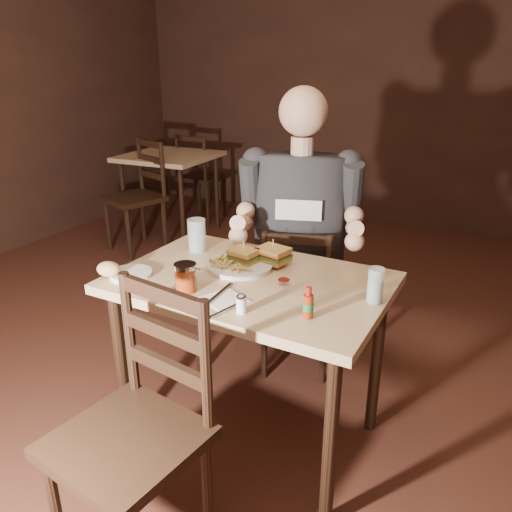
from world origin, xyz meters
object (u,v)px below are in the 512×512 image
at_px(chair_near, 126,441).
at_px(side_plate, 131,275).
at_px(bg_chair_near, 134,198).
at_px(bg_table, 170,164).
at_px(main_table, 250,299).
at_px(bg_chair_far, 202,177).
at_px(hot_sauce, 308,303).
at_px(diner, 300,201).
at_px(glass_right, 376,285).
at_px(syrup_dispenser, 186,277).
at_px(glass_left, 197,235).
at_px(dinner_plate, 240,266).
at_px(chair_far, 297,297).

distance_m(chair_near, side_plate, 0.69).
height_order(chair_near, bg_chair_near, bg_chair_near).
relative_size(bg_table, side_plate, 4.93).
xyz_separation_m(main_table, bg_chair_far, (-2.01, 2.75, -0.23)).
distance_m(main_table, hot_sauce, 0.41).
height_order(diner, glass_right, diner).
relative_size(hot_sauce, syrup_dispenser, 1.04).
xyz_separation_m(bg_chair_far, side_plate, (1.56, -2.95, 0.33)).
bearing_deg(diner, glass_left, -150.16).
relative_size(bg_chair_near, syrup_dispenser, 8.68).
height_order(chair_near, glass_left, chair_near).
bearing_deg(bg_table, syrup_dispenser, -52.57).
height_order(hot_sauce, syrup_dispenser, hot_sauce).
height_order(chair_near, hot_sauce, chair_near).
relative_size(glass_right, syrup_dispenser, 1.21).
bearing_deg(bg_chair_near, diner, -9.48).
height_order(main_table, chair_near, chair_near).
distance_m(bg_table, syrup_dispenser, 3.04).
height_order(bg_chair_far, syrup_dispenser, bg_chair_far).
height_order(dinner_plate, hot_sauce, hot_sauce).
xyz_separation_m(bg_chair_far, hot_sauce, (2.34, -2.95, 0.38)).
bearing_deg(bg_chair_near, bg_table, 109.29).
height_order(bg_table, bg_chair_far, bg_chair_far).
relative_size(chair_far, bg_chair_far, 0.93).
distance_m(chair_near, bg_chair_near, 3.04).
xyz_separation_m(bg_table, chair_near, (1.93, -2.90, -0.21)).
bearing_deg(bg_chair_near, glass_left, -22.65).
xyz_separation_m(bg_chair_near, side_plate, (1.56, -1.85, 0.30)).
relative_size(glass_left, hot_sauce, 1.32).
distance_m(bg_chair_near, glass_right, 3.02).
bearing_deg(side_plate, bg_table, 123.11).
bearing_deg(dinner_plate, chair_far, 84.26).
bearing_deg(side_plate, bg_chair_far, 117.95).
distance_m(bg_table, hot_sauce, 3.36).
bearing_deg(bg_chair_near, glass_right, -13.74).
relative_size(chair_far, hot_sauce, 7.24).
xyz_separation_m(main_table, diner, (-0.02, 0.56, 0.28)).
xyz_separation_m(glass_left, side_plate, (-0.08, -0.37, -0.07)).
relative_size(chair_near, dinner_plate, 3.43).
distance_m(glass_right, side_plate, 0.97).
bearing_deg(hot_sauce, main_table, 148.34).
distance_m(chair_far, glass_right, 0.90).
xyz_separation_m(bg_chair_near, hot_sauce, (2.34, -1.85, 0.35)).
distance_m(dinner_plate, hot_sauce, 0.50).
xyz_separation_m(bg_table, hot_sauce, (2.34, -2.40, 0.15)).
height_order(bg_chair_near, diner, diner).
bearing_deg(bg_chair_far, side_plate, 119.59).
relative_size(bg_table, chair_near, 0.89).
distance_m(bg_chair_far, diner, 3.01).
distance_m(glass_right, syrup_dispenser, 0.70).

